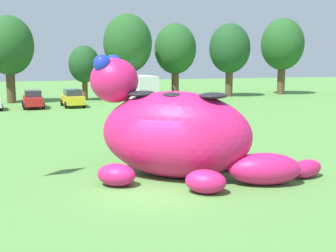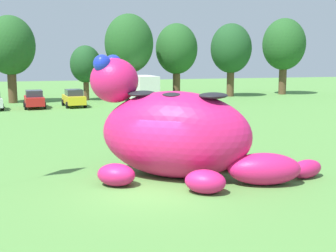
% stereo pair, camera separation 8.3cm
% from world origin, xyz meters
% --- Properties ---
extents(ground_plane, '(160.00, 160.00, 0.00)m').
position_xyz_m(ground_plane, '(0.00, 0.00, 0.00)').
color(ground_plane, '#568E42').
extents(giant_inflatable_creature, '(9.47, 6.77, 4.95)m').
position_xyz_m(giant_inflatable_creature, '(1.51, 1.79, 1.81)').
color(giant_inflatable_creature, '#E01E6B').
rests_on(giant_inflatable_creature, ground).
extents(car_red, '(2.15, 4.20, 1.72)m').
position_xyz_m(car_red, '(-4.22, 29.28, 0.86)').
color(car_red, red).
rests_on(car_red, ground).
extents(car_yellow, '(2.25, 4.25, 1.72)m').
position_xyz_m(car_yellow, '(-0.48, 29.39, 0.86)').
color(car_yellow, yellow).
rests_on(car_yellow, ground).
extents(box_truck, '(2.64, 6.50, 2.95)m').
position_xyz_m(box_truck, '(6.68, 30.60, 1.60)').
color(box_truck, '#B2231E').
rests_on(box_truck, ground).
extents(tree_centre_left, '(5.18, 5.18, 9.20)m').
position_xyz_m(tree_centre_left, '(-6.46, 35.04, 6.02)').
color(tree_centre_left, brown).
rests_on(tree_centre_left, ground).
extents(tree_centre, '(3.47, 3.47, 6.17)m').
position_xyz_m(tree_centre, '(1.42, 35.87, 4.03)').
color(tree_centre, brown).
rests_on(tree_centre, ground).
extents(tree_centre_right, '(5.41, 5.41, 9.61)m').
position_xyz_m(tree_centre_right, '(6.11, 34.32, 6.29)').
color(tree_centre_right, brown).
rests_on(tree_centre_right, ground).
extents(tree_mid_right, '(4.97, 4.97, 8.81)m').
position_xyz_m(tree_mid_right, '(12.15, 35.89, 5.76)').
color(tree_mid_right, brown).
rests_on(tree_mid_right, ground).
extents(tree_right, '(5.04, 5.04, 8.95)m').
position_xyz_m(tree_right, '(19.19, 35.94, 5.85)').
color(tree_right, brown).
rests_on(tree_right, ground).
extents(tree_far_right, '(5.55, 5.55, 9.84)m').
position_xyz_m(tree_far_right, '(27.12, 37.00, 6.44)').
color(tree_far_right, brown).
rests_on(tree_far_right, ground).
extents(spectator_mid_field, '(0.38, 0.26, 1.71)m').
position_xyz_m(spectator_mid_field, '(8.72, 19.11, 0.85)').
color(spectator_mid_field, '#2D334C').
rests_on(spectator_mid_field, ground).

